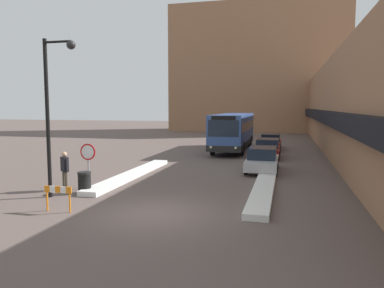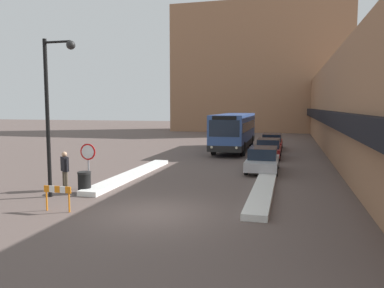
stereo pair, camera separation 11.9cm
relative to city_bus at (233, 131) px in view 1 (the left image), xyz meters
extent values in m
plane|color=brown|center=(-0.09, -19.60, -1.73)|extent=(160.00, 160.00, 0.00)
cube|color=#996B4C|center=(9.91, 4.40, 1.98)|extent=(5.00, 60.00, 7.43)
cube|color=black|center=(7.16, 4.40, 1.32)|extent=(0.50, 60.00, 0.90)
cube|color=#996B4C|center=(-0.09, 26.65, 7.72)|extent=(26.00, 8.00, 18.91)
cube|color=silver|center=(-3.69, -13.13, -1.62)|extent=(0.90, 9.69, 0.22)
cube|color=silver|center=(3.51, -14.92, -1.61)|extent=(0.90, 9.50, 0.24)
cube|color=#335193|center=(0.00, 0.01, 0.09)|extent=(2.55, 10.25, 2.68)
cube|color=black|center=(0.00, 0.01, -1.02)|extent=(2.57, 10.27, 0.47)
cube|color=#192333|center=(0.00, 0.01, 0.46)|extent=(2.57, 9.43, 0.74)
cube|color=#192333|center=(0.00, -5.13, 0.49)|extent=(2.24, 0.03, 1.21)
cube|color=black|center=(0.00, -5.13, 1.25)|extent=(1.78, 0.03, 0.28)
sphere|color=#F2EAC6|center=(-0.92, -5.14, -0.91)|extent=(0.20, 0.20, 0.20)
sphere|color=#F2EAC6|center=(0.92, -5.14, -0.91)|extent=(0.20, 0.20, 0.20)
cylinder|color=black|center=(-1.15, -3.17, -1.17)|extent=(0.28, 1.12, 1.12)
cylinder|color=black|center=(1.15, -3.17, -1.17)|extent=(0.28, 1.12, 1.12)
cylinder|color=black|center=(-1.15, 3.18, -1.17)|extent=(0.28, 1.12, 1.12)
cylinder|color=black|center=(1.15, 3.18, -1.17)|extent=(0.28, 1.12, 1.12)
cube|color=#B7B7BC|center=(3.11, -9.84, -1.21)|extent=(1.78, 4.20, 0.53)
cube|color=#192333|center=(3.11, -9.73, -0.63)|extent=(1.57, 2.31, 0.64)
cylinder|color=black|center=(3.92, -11.14, -1.41)|extent=(0.20, 0.64, 0.64)
cylinder|color=black|center=(2.30, -11.14, -1.41)|extent=(0.20, 0.64, 0.64)
cylinder|color=black|center=(3.92, -8.54, -1.41)|extent=(0.20, 0.64, 0.64)
cylinder|color=black|center=(2.30, -8.54, -1.41)|extent=(0.20, 0.64, 0.64)
cube|color=maroon|center=(3.11, -3.79, -1.21)|extent=(1.78, 4.26, 0.51)
cube|color=#192333|center=(3.11, -3.68, -0.63)|extent=(1.57, 2.34, 0.64)
cylinder|color=black|center=(3.92, -5.11, -1.40)|extent=(0.20, 0.67, 0.67)
cylinder|color=black|center=(2.30, -5.11, -1.40)|extent=(0.20, 0.67, 0.67)
cylinder|color=black|center=(3.92, -2.47, -1.40)|extent=(0.20, 0.67, 0.67)
cylinder|color=black|center=(2.30, -2.47, -1.40)|extent=(0.20, 0.67, 0.67)
cube|color=maroon|center=(3.11, 1.87, -1.23)|extent=(1.76, 4.77, 0.52)
cube|color=#192333|center=(3.11, 1.99, -0.65)|extent=(1.55, 2.62, 0.63)
cylinder|color=black|center=(3.91, 0.40, -1.42)|extent=(0.20, 0.62, 0.62)
cylinder|color=black|center=(2.31, 0.40, -1.42)|extent=(0.20, 0.62, 0.62)
cylinder|color=black|center=(3.91, 3.35, -1.42)|extent=(0.20, 0.62, 0.62)
cylinder|color=black|center=(2.31, 3.35, -1.42)|extent=(0.20, 0.62, 0.62)
cylinder|color=gray|center=(-4.42, -16.46, -0.68)|extent=(0.07, 0.07, 2.11)
cylinder|color=red|center=(-4.42, -16.48, -0.01)|extent=(0.76, 0.03, 0.76)
cylinder|color=white|center=(-4.42, -16.50, -0.01)|extent=(0.62, 0.01, 0.62)
cylinder|color=black|center=(-5.19, -18.31, 1.55)|extent=(0.16, 0.16, 6.56)
cylinder|color=black|center=(-4.59, -18.31, 4.68)|extent=(1.20, 0.10, 0.10)
sphere|color=black|center=(-3.99, -18.31, 4.53)|extent=(0.36, 0.36, 0.36)
cylinder|color=brown|center=(-5.44, -16.92, -1.30)|extent=(0.13, 0.13, 0.87)
cylinder|color=brown|center=(-5.19, -17.10, -1.30)|extent=(0.13, 0.13, 0.87)
cube|color=black|center=(-5.32, -17.01, -0.53)|extent=(0.51, 0.46, 0.66)
sphere|color=tan|center=(-5.32, -17.01, -0.08)|extent=(0.24, 0.24, 0.24)
cylinder|color=black|center=(-5.50, -16.87, -0.56)|extent=(0.10, 0.10, 0.62)
cylinder|color=black|center=(-5.13, -17.15, -0.56)|extent=(0.10, 0.10, 0.62)
cylinder|color=black|center=(-4.15, -17.32, -1.31)|extent=(0.56, 0.56, 0.85)
cylinder|color=black|center=(-4.15, -17.32, -0.83)|extent=(0.59, 0.59, 0.10)
cylinder|color=orange|center=(-4.01, -20.19, -1.38)|extent=(0.06, 0.06, 0.70)
cylinder|color=orange|center=(-3.07, -20.19, -1.38)|extent=(0.06, 0.06, 0.70)
cube|color=orange|center=(-3.98, -20.19, -0.91)|extent=(0.22, 0.04, 0.24)
cube|color=white|center=(-3.76, -20.19, -0.91)|extent=(0.22, 0.04, 0.24)
cube|color=orange|center=(-3.54, -20.19, -0.91)|extent=(0.22, 0.04, 0.24)
cube|color=white|center=(-3.32, -20.19, -0.91)|extent=(0.22, 0.04, 0.24)
cube|color=orange|center=(-3.10, -20.19, -0.91)|extent=(0.22, 0.04, 0.24)
camera|label=1|loc=(4.45, -31.89, 2.09)|focal=35.00mm
camera|label=2|loc=(4.56, -31.86, 2.09)|focal=35.00mm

